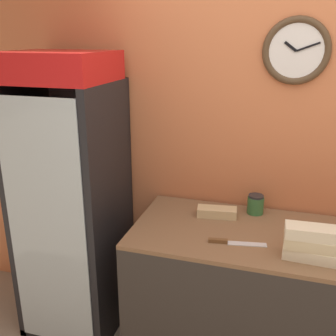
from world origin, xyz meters
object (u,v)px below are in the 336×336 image
object	(u,v)px
sandwich_stack_top	(313,232)
sandwich_stack_middle	(311,243)
beverage_cooler	(74,186)
sandwich_flat_left	(217,212)
chefs_knife	(229,242)
sandwich_stack_bottom	(310,254)
condiment_jar	(256,204)

from	to	relation	value
sandwich_stack_top	sandwich_stack_middle	bearing A→B (deg)	0.00
beverage_cooler	sandwich_stack_top	distance (m)	1.57
sandwich_stack_top	sandwich_flat_left	bearing A→B (deg)	146.68
sandwich_stack_top	beverage_cooler	bearing A→B (deg)	168.65
sandwich_stack_middle	chefs_knife	xyz separation A→B (m)	(-0.42, 0.04, -0.08)
sandwich_stack_bottom	sandwich_flat_left	size ratio (longest dim) A/B	1.06
sandwich_stack_bottom	sandwich_flat_left	bearing A→B (deg)	146.68
sandwich_stack_middle	condiment_jar	distance (m)	0.58
sandwich_stack_top	sandwich_flat_left	size ratio (longest dim) A/B	1.06
beverage_cooler	sandwich_stack_bottom	size ratio (longest dim) A/B	7.07
sandwich_flat_left	sandwich_stack_middle	bearing A→B (deg)	-33.32
beverage_cooler	chefs_knife	world-z (taller)	beverage_cooler
beverage_cooler	condiment_jar	xyz separation A→B (m)	(1.22, 0.17, -0.05)
sandwich_stack_middle	condiment_jar	xyz separation A→B (m)	(-0.32, 0.48, -0.03)
sandwich_flat_left	chefs_knife	xyz separation A→B (m)	(0.13, -0.32, -0.02)
beverage_cooler	condiment_jar	bearing A→B (deg)	8.05
sandwich_stack_bottom	sandwich_stack_middle	size ratio (longest dim) A/B	1.02
beverage_cooler	sandwich_stack_middle	world-z (taller)	beverage_cooler
sandwich_stack_middle	sandwich_flat_left	world-z (taller)	sandwich_stack_middle
sandwich_stack_top	sandwich_flat_left	distance (m)	0.67
beverage_cooler	sandwich_stack_middle	bearing A→B (deg)	-11.35
sandwich_stack_bottom	sandwich_flat_left	world-z (taller)	sandwich_stack_bottom
beverage_cooler	condiment_jar	size ratio (longest dim) A/B	15.59
sandwich_flat_left	sandwich_stack_bottom	bearing A→B (deg)	-33.32
sandwich_flat_left	chefs_knife	distance (m)	0.35
sandwich_stack_top	condiment_jar	world-z (taller)	sandwich_stack_top
sandwich_stack_middle	chefs_knife	distance (m)	0.43
beverage_cooler	sandwich_stack_top	world-z (taller)	beverage_cooler
beverage_cooler	sandwich_flat_left	xyz separation A→B (m)	(0.99, 0.05, -0.08)
sandwich_stack_bottom	chefs_knife	distance (m)	0.42
beverage_cooler	sandwich_flat_left	distance (m)	0.99
sandwich_stack_middle	condiment_jar	world-z (taller)	condiment_jar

